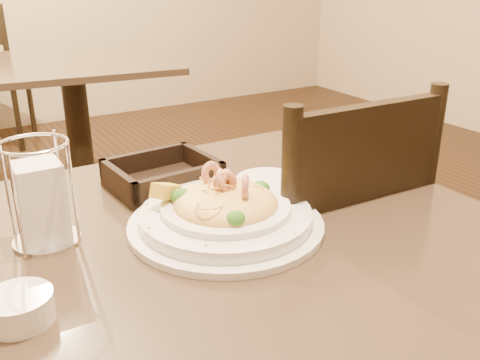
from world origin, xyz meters
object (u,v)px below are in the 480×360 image
background_table (76,106)px  butter_ramekin (19,308)px  drink_glass (321,164)px  napkin_caddy (41,200)px  side_plate (268,180)px  dining_chair_near (317,264)px  main_table (245,327)px  pasta_bowl (225,212)px  bread_basket (163,177)px

background_table → butter_ramekin: butter_ramekin is taller
background_table → butter_ramekin: size_ratio=11.05×
drink_glass → butter_ramekin: (-0.61, -0.14, -0.04)m
napkin_caddy → side_plate: size_ratio=1.30×
dining_chair_near → butter_ramekin: bearing=17.5°
main_table → pasta_bowl: pasta_bowl is taller
background_table → napkin_caddy: 1.92m
bread_basket → side_plate: 0.22m
main_table → side_plate: bearing=45.4°
napkin_caddy → main_table: bearing=-20.5°
butter_ramekin → main_table: bearing=12.1°
side_plate → butter_ramekin: butter_ramekin is taller
butter_ramekin → side_plate: bearing=23.1°
dining_chair_near → napkin_caddy: 0.66m
dining_chair_near → drink_glass: bearing=46.8°
bread_basket → background_table: bearing=81.7°
drink_glass → side_plate: 0.13m
drink_glass → main_table: bearing=-166.1°
bread_basket → side_plate: bread_basket is taller
side_plate → butter_ramekin: (-0.55, -0.23, 0.02)m
main_table → drink_glass: (0.21, 0.05, 0.29)m
side_plate → main_table: bearing=-134.6°
background_table → butter_ramekin: (-0.59, -2.03, 0.25)m
side_plate → dining_chair_near: bearing=-17.9°
background_table → drink_glass: (0.02, -1.89, 0.29)m
napkin_caddy → drink_glass: bearing=-7.3°
pasta_bowl → butter_ramekin: bearing=-165.6°
background_table → bread_basket: bearing=-98.3°
pasta_bowl → dining_chair_near: bearing=18.3°
main_table → butter_ramekin: 0.48m
dining_chair_near → side_plate: 0.26m
napkin_caddy → butter_ramekin: (-0.08, -0.21, -0.06)m
butter_ramekin → drink_glass: bearing=12.7°
side_plate → butter_ramekin: bearing=-156.9°
drink_glass → bread_basket: bearing=144.9°
pasta_bowl → side_plate: (0.18, 0.14, -0.03)m
dining_chair_near → side_plate: (-0.12, 0.04, 0.22)m
pasta_bowl → bread_basket: 0.23m
drink_glass → bread_basket: drink_glass is taller
bread_basket → butter_ramekin: bearing=-136.5°
background_table → bread_basket: 1.74m
pasta_bowl → bread_basket: bearing=94.8°
bread_basket → butter_ramekin: 0.47m
drink_glass → bread_basket: 0.33m
dining_chair_near → main_table: bearing=23.4°
main_table → drink_glass: drink_glass is taller
background_table → dining_chair_near: 1.84m
background_table → napkin_caddy: napkin_caddy is taller
butter_ramekin → bread_basket: bearing=43.5°
bread_basket → dining_chair_near: bearing=-22.2°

